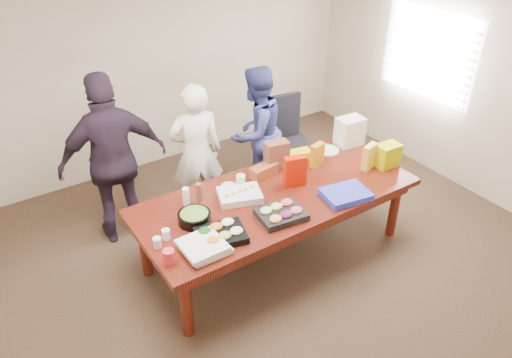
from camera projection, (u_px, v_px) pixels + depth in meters
floor at (275, 253)px, 5.23m from camera, size 5.50×5.00×0.02m
wall_back at (164, 63)px, 6.26m from camera, size 5.50×0.04×2.70m
wall_right at (468, 79)px, 5.78m from camera, size 0.04×5.00×2.70m
window_panel at (428, 54)px, 6.11m from camera, size 0.03×1.40×1.10m
window_blinds at (426, 54)px, 6.09m from camera, size 0.04×1.36×1.00m
conference_table at (276, 224)px, 5.02m from camera, size 2.80×1.20×0.75m
office_chair at (292, 142)px, 6.21m from camera, size 0.62×0.62×1.05m
person_center at (196, 153)px, 5.40m from camera, size 0.67×0.52×1.61m
person_right at (256, 132)px, 5.83m from camera, size 0.92×0.80×1.61m
person_left at (114, 160)px, 5.00m from camera, size 1.14×0.56×1.88m
veggie_tray at (221, 235)px, 4.24m from camera, size 0.48×0.42×0.06m
fruit_tray at (281, 214)px, 4.49m from camera, size 0.46×0.38×0.06m
sheet_cake at (240, 195)px, 4.74m from camera, size 0.49×0.42×0.07m
salad_bowl at (194, 218)px, 4.42m from camera, size 0.37×0.37×0.10m
chip_bag_blue at (346, 194)px, 4.76m from camera, size 0.49×0.40×0.07m
chip_bag_red at (295, 171)px, 4.88m from camera, size 0.24×0.15×0.32m
chip_bag_yellow at (369, 157)px, 5.17m from camera, size 0.20×0.12×0.28m
chip_bag_orange at (317, 155)px, 5.22m from camera, size 0.18×0.11×0.26m
mayo_jar at (241, 181)px, 4.89m from camera, size 0.10×0.10×0.14m
mustard_bottle at (272, 163)px, 5.18m from camera, size 0.07×0.07×0.16m
dressing_bottle at (199, 192)px, 4.69m from camera, size 0.07×0.07×0.19m
ranch_bottle at (186, 197)px, 4.61m from camera, size 0.08×0.08×0.20m
banana_bunch at (299, 155)px, 5.40m from camera, size 0.28×0.20×0.09m
bread_loaf at (264, 171)px, 5.08m from camera, size 0.32×0.18×0.12m
kraft_bag at (277, 156)px, 5.15m from camera, size 0.26×0.18×0.32m
red_cup at (169, 257)px, 3.95m from camera, size 0.12×0.12×0.13m
clear_cup_a at (166, 234)px, 4.22m from camera, size 0.09×0.09×0.10m
clear_cup_b at (157, 243)px, 4.13m from camera, size 0.08×0.08×0.10m
pizza_box_lower at (205, 247)px, 4.12m from camera, size 0.36×0.36×0.04m
pizza_box_upper at (203, 245)px, 4.08m from camera, size 0.36×0.36×0.04m
plate_a at (327, 150)px, 5.55m from camera, size 0.30×0.30×0.02m
plate_b at (322, 150)px, 5.56m from camera, size 0.33×0.33×0.02m
dip_bowl_a at (299, 161)px, 5.31m from camera, size 0.17×0.17×0.05m
dip_bowl_b at (229, 188)px, 4.85m from camera, size 0.17×0.17×0.06m
grocery_bag_white at (350, 131)px, 5.61m from camera, size 0.32×0.24×0.32m
grocery_bag_yellow at (387, 155)px, 5.22m from camera, size 0.26×0.18×0.25m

